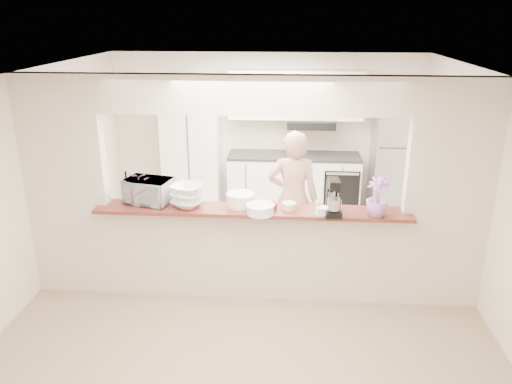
# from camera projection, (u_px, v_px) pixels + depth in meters

# --- Properties ---
(floor) EXTENTS (6.00, 6.00, 0.00)m
(floor) POSITION_uv_depth(u_px,v_px,m) (252.00, 294.00, 5.77)
(floor) COLOR #9A8A68
(floor) RESTS_ON ground
(tile_overlay) EXTENTS (5.00, 2.90, 0.01)m
(tile_overlay) POSITION_uv_depth(u_px,v_px,m) (261.00, 237.00, 7.23)
(tile_overlay) COLOR beige
(tile_overlay) RESTS_ON floor
(partition) EXTENTS (5.00, 0.15, 2.50)m
(partition) POSITION_uv_depth(u_px,v_px,m) (252.00, 172.00, 5.27)
(partition) COLOR beige
(partition) RESTS_ON floor
(bar_counter) EXTENTS (3.40, 0.38, 1.09)m
(bar_counter) POSITION_uv_depth(u_px,v_px,m) (252.00, 250.00, 5.58)
(bar_counter) COLOR beige
(bar_counter) RESTS_ON floor
(kitchen_cabinets) EXTENTS (3.15, 0.62, 2.25)m
(kitchen_cabinets) POSITION_uv_depth(u_px,v_px,m) (255.00, 151.00, 8.01)
(kitchen_cabinets) COLOR white
(kitchen_cabinets) RESTS_ON floor
(refrigerator) EXTENTS (0.75, 0.70, 1.70)m
(refrigerator) POSITION_uv_depth(u_px,v_px,m) (396.00, 163.00, 7.83)
(refrigerator) COLOR #B0B0B5
(refrigerator) RESTS_ON floor
(flower_left) EXTENTS (0.39, 0.37, 0.36)m
(flower_left) POSITION_uv_depth(u_px,v_px,m) (135.00, 187.00, 5.48)
(flower_left) COLOR #DA73D2
(flower_left) RESTS_ON bar_counter
(wine_bottle_a) EXTENTS (0.07, 0.07, 0.35)m
(wine_bottle_a) POSITION_uv_depth(u_px,v_px,m) (127.00, 190.00, 5.52)
(wine_bottle_a) COLOR black
(wine_bottle_a) RESTS_ON bar_counter
(wine_bottle_b) EXTENTS (0.07, 0.07, 0.33)m
(wine_bottle_b) POSITION_uv_depth(u_px,v_px,m) (127.00, 190.00, 5.53)
(wine_bottle_b) COLOR black
(wine_bottle_b) RESTS_ON bar_counter
(toaster_oven) EXTENTS (0.55, 0.43, 0.27)m
(toaster_oven) POSITION_uv_depth(u_px,v_px,m) (149.00, 191.00, 5.49)
(toaster_oven) COLOR #BDBCC1
(toaster_oven) RESTS_ON bar_counter
(serving_bowls) EXTENTS (0.43, 0.43, 0.24)m
(serving_bowls) POSITION_uv_depth(u_px,v_px,m) (187.00, 196.00, 5.37)
(serving_bowls) COLOR white
(serving_bowls) RESTS_ON bar_counter
(plate_stack_a) EXTENTS (0.31, 0.31, 0.14)m
(plate_stack_a) POSITION_uv_depth(u_px,v_px,m) (240.00, 200.00, 5.42)
(plate_stack_a) COLOR white
(plate_stack_a) RESTS_ON bar_counter
(plate_stack_b) EXTENTS (0.30, 0.30, 0.10)m
(plate_stack_b) POSITION_uv_depth(u_px,v_px,m) (260.00, 209.00, 5.20)
(plate_stack_b) COLOR white
(plate_stack_b) RESTS_ON bar_counter
(red_bowl) EXTENTS (0.14, 0.14, 0.06)m
(red_bowl) POSITION_uv_depth(u_px,v_px,m) (271.00, 206.00, 5.35)
(red_bowl) COLOR maroon
(red_bowl) RESTS_ON bar_counter
(tan_bowl) EXTENTS (0.15, 0.15, 0.07)m
(tan_bowl) POSITION_uv_depth(u_px,v_px,m) (289.00, 206.00, 5.34)
(tan_bowl) COLOR beige
(tan_bowl) RESTS_ON bar_counter
(utensil_caddy) EXTENTS (0.30, 0.23, 0.25)m
(utensil_caddy) POSITION_uv_depth(u_px,v_px,m) (328.00, 205.00, 5.17)
(utensil_caddy) COLOR silver
(utensil_caddy) RESTS_ON bar_counter
(stand_mixer) EXTENTS (0.18, 0.28, 0.39)m
(stand_mixer) POSITION_uv_depth(u_px,v_px,m) (333.00, 198.00, 5.16)
(stand_mixer) COLOR black
(stand_mixer) RESTS_ON bar_counter
(flower_right) EXTENTS (0.28, 0.28, 0.41)m
(flower_right) POSITION_uv_depth(u_px,v_px,m) (377.00, 197.00, 5.10)
(flower_right) COLOR #A361B5
(flower_right) RESTS_ON bar_counter
(person) EXTENTS (0.64, 0.42, 1.74)m
(person) POSITION_uv_depth(u_px,v_px,m) (293.00, 199.00, 6.26)
(person) COLOR tan
(person) RESTS_ON floor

